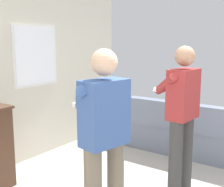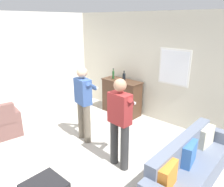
# 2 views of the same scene
# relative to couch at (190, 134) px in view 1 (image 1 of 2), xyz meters

# --- Properties ---
(couch) EXTENTS (0.57, 2.25, 0.83)m
(couch) POSITION_rel_couch_xyz_m (0.00, 0.00, 0.00)
(couch) COLOR slate
(couch) RESTS_ON ground
(person_standing_left) EXTENTS (0.55, 0.51, 1.68)m
(person_standing_left) POSITION_rel_couch_xyz_m (-2.37, -0.14, 0.60)
(person_standing_left) COLOR #6B6051
(person_standing_left) RESTS_ON ground
(person_standing_right) EXTENTS (0.56, 0.49, 1.68)m
(person_standing_right) POSITION_rel_couch_xyz_m (-1.18, -0.33, 0.60)
(person_standing_right) COLOR #383838
(person_standing_right) RESTS_ON ground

